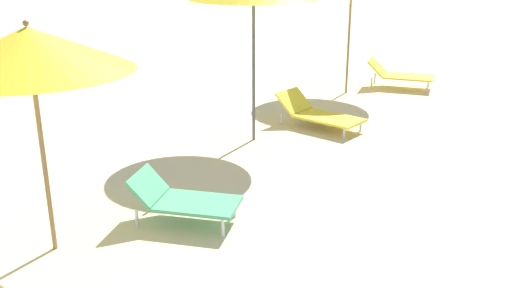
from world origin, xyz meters
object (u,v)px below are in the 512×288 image
at_px(lounger_second_shoreside, 183,199).
at_px(lounger_farthest_shoreside, 399,74).
at_px(umbrella_second, 29,49).
at_px(lounger_third_shoreside, 318,113).

xyz_separation_m(lounger_second_shoreside, lounger_farthest_shoreside, (0.75, 7.89, 0.02)).
bearing_deg(umbrella_second, lounger_third_shoreside, 79.09).
bearing_deg(lounger_farthest_shoreside, lounger_third_shoreside, -106.39).
distance_m(umbrella_second, lounger_second_shoreside, 2.34).
relative_size(umbrella_second, lounger_farthest_shoreside, 1.57).
relative_size(lounger_third_shoreside, lounger_farthest_shoreside, 1.09).
height_order(lounger_second_shoreside, lounger_third_shoreside, lounger_second_shoreside).
height_order(umbrella_second, lounger_third_shoreside, umbrella_second).
xyz_separation_m(umbrella_second, lounger_third_shoreside, (1.03, 5.34, -1.87)).
bearing_deg(umbrella_second, lounger_farthest_shoreside, 79.65).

